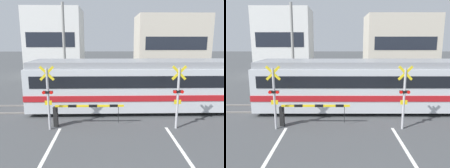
{
  "view_description": "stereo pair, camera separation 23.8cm",
  "coord_description": "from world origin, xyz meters",
  "views": [
    {
      "loc": [
        -0.29,
        -2.51,
        4.12
      ],
      "look_at": [
        0.0,
        10.01,
        1.6
      ],
      "focal_mm": 35.0,
      "sensor_mm": 36.0,
      "label": 1
    },
    {
      "loc": [
        -0.06,
        -2.51,
        4.12
      ],
      "look_at": [
        0.0,
        10.01,
        1.6
      ],
      "focal_mm": 35.0,
      "sensor_mm": 36.0,
      "label": 2
    }
  ],
  "objects": [
    {
      "name": "utility_pole_streetside",
      "position": [
        -3.74,
        15.37,
        3.52
      ],
      "size": [
        0.22,
        0.22,
        7.04
      ],
      "color": "gray",
      "rests_on": "ground_plane"
    },
    {
      "name": "building_right_of_street",
      "position": [
        7.02,
        23.11,
        3.45
      ],
      "size": [
        7.76,
        5.04,
        6.91
      ],
      "color": "beige",
      "rests_on": "ground_plane"
    },
    {
      "name": "crossing_barrier_near",
      "position": [
        -1.92,
        7.58,
        0.75
      ],
      "size": [
        3.4,
        0.2,
        1.07
      ],
      "color": "black",
      "rests_on": "ground_plane"
    },
    {
      "name": "crossing_signal_right",
      "position": [
        2.99,
        7.2,
        1.66
      ],
      "size": [
        0.68,
        0.15,
        3.01
      ],
      "color": "#B2B2B7",
      "rests_on": "ground_plane"
    },
    {
      "name": "crossing_signal_left",
      "position": [
        -2.99,
        7.2,
        1.66
      ],
      "size": [
        0.68,
        0.15,
        3.01
      ],
      "color": "#B2B2B7",
      "rests_on": "ground_plane"
    },
    {
      "name": "rail_track_near",
      "position": [
        0.0,
        9.48,
        0.04
      ],
      "size": [
        50.0,
        0.1,
        0.08
      ],
      "color": "gray",
      "rests_on": "ground_plane"
    },
    {
      "name": "building_left_of_street",
      "position": [
        -6.13,
        23.11,
        3.79
      ],
      "size": [
        6.0,
        5.04,
        7.59
      ],
      "color": "white",
      "rests_on": "ground_plane"
    },
    {
      "name": "crossing_barrier_far",
      "position": [
        1.92,
        12.87,
        0.75
      ],
      "size": [
        3.4,
        0.2,
        1.07
      ],
      "color": "black",
      "rests_on": "ground_plane"
    },
    {
      "name": "pedestrian",
      "position": [
        0.74,
        14.82,
        0.98
      ],
      "size": [
        0.38,
        0.22,
        1.69
      ],
      "color": "#23232D",
      "rests_on": "ground_plane"
    },
    {
      "name": "commuter_train",
      "position": [
        4.24,
        10.2,
        1.59
      ],
      "size": [
        17.96,
        3.02,
        2.97
      ],
      "color": "silver",
      "rests_on": "ground_plane"
    },
    {
      "name": "rail_track_far",
      "position": [
        0.0,
        10.91,
        0.04
      ],
      "size": [
        50.0,
        0.1,
        0.08
      ],
      "color": "gray",
      "rests_on": "ground_plane"
    }
  ]
}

